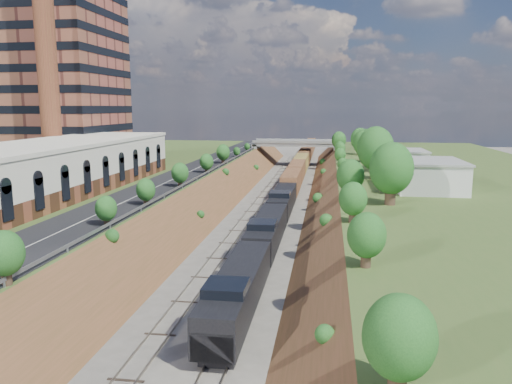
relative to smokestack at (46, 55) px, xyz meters
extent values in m
cube|color=#425C26|center=(3.00, 4.00, -22.50)|extent=(44.00, 180.00, 5.00)
cube|color=#425C26|center=(69.00, 4.00, -22.50)|extent=(44.00, 180.00, 5.00)
cube|color=brown|center=(25.00, 4.00, -25.00)|extent=(10.00, 180.00, 10.00)
cube|color=brown|center=(47.00, 4.00, -25.00)|extent=(10.00, 180.00, 10.00)
cube|color=gray|center=(33.40, 4.00, -24.91)|extent=(1.58, 180.00, 0.18)
cube|color=gray|center=(38.60, 4.00, -24.91)|extent=(1.58, 180.00, 0.18)
cube|color=black|center=(20.50, 4.00, -19.95)|extent=(8.00, 180.00, 0.10)
cube|color=#99999E|center=(24.60, 4.00, -19.45)|extent=(0.06, 171.00, 0.30)
cube|color=brown|center=(8.00, -18.00, -18.90)|extent=(14.00, 62.00, 2.20)
cube|color=beige|center=(8.00, -18.00, -15.65)|extent=(14.00, 62.00, 4.30)
cube|color=beige|center=(8.00, -18.00, -13.25)|extent=(14.30, 62.30, 0.50)
cube|color=brown|center=(-8.00, 16.00, 2.00)|extent=(22.00, 22.00, 44.00)
cylinder|color=brown|center=(0.00, 0.00, 0.00)|extent=(3.20, 3.20, 40.00)
cube|color=gray|center=(24.50, 66.00, -21.90)|extent=(1.50, 8.00, 6.20)
cube|color=gray|center=(47.50, 66.00, -21.90)|extent=(1.50, 8.00, 6.20)
cube|color=gray|center=(36.00, 66.00, -18.80)|extent=(24.00, 8.00, 1.00)
cube|color=gray|center=(36.00, 62.00, -18.00)|extent=(24.00, 0.30, 0.80)
cube|color=gray|center=(36.00, 70.00, -18.00)|extent=(24.00, 0.30, 0.80)
cube|color=silver|center=(59.50, -4.00, -18.00)|extent=(9.00, 12.00, 4.00)
cube|color=silver|center=(59.00, 18.00, -18.20)|extent=(8.00, 10.00, 3.60)
cylinder|color=#473323|center=(53.00, -16.00, -18.69)|extent=(1.30, 1.30, 2.62)
ellipsoid|color=#1D501C|center=(53.00, -16.00, -15.54)|extent=(5.25, 5.25, 6.30)
cylinder|color=#473323|center=(24.20, -36.00, -19.39)|extent=(0.66, 0.66, 1.22)
ellipsoid|color=#1D501C|center=(24.20, -36.00, -17.92)|extent=(2.45, 2.45, 2.94)
cube|color=black|center=(38.60, -45.94, -24.55)|extent=(2.40, 4.00, 0.90)
cube|color=black|center=(38.60, -39.83, -22.62)|extent=(3.04, 18.23, 2.95)
cube|color=black|center=(38.60, -47.44, -23.20)|extent=(2.80, 3.00, 1.80)
cube|color=silver|center=(38.60, -47.44, -22.20)|extent=(2.80, 3.00, 0.15)
cube|color=black|center=(38.60, -44.44, -20.90)|extent=(2.98, 3.10, 0.90)
cube|color=black|center=(38.60, -20.60, -22.62)|extent=(3.04, 18.23, 2.95)
cube|color=black|center=(38.60, -1.37, -22.62)|extent=(3.04, 18.23, 2.95)
cube|color=brown|center=(38.60, 65.42, -22.28)|extent=(3.04, 113.34, 3.65)
camera|label=1|loc=(45.55, -77.14, -8.23)|focal=35.00mm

